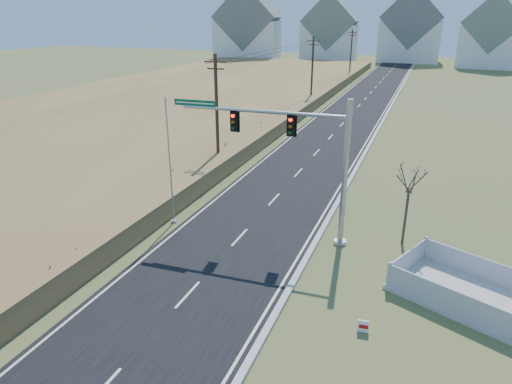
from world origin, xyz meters
name	(u,v)px	position (x,y,z in m)	size (l,w,h in m)	color
ground	(208,274)	(0.00, 0.00, 0.00)	(260.00, 260.00, 0.00)	#4F5B2C
road	(363,101)	(0.00, 50.00, 0.03)	(8.00, 180.00, 0.06)	black
curb	(393,102)	(4.15, 50.00, 0.09)	(0.30, 180.00, 0.18)	#B2AFA8
reed_marsh	(182,98)	(-24.00, 40.00, 0.65)	(38.00, 110.00, 1.30)	olive
utility_pole_near	(217,111)	(-6.50, 15.00, 4.68)	(1.80, 0.26, 9.00)	#422D1E
utility_pole_mid	(312,70)	(-6.50, 45.00, 4.68)	(1.80, 0.26, 9.00)	#422D1E
utility_pole_far	(351,53)	(-6.50, 75.00, 4.68)	(1.80, 0.26, 9.00)	#422D1E
condo_nw	(248,30)	(-38.00, 100.00, 7.70)	(17.69, 13.38, 19.05)	white
condo_nnw	(330,33)	(-18.00, 108.00, 6.94)	(14.93, 11.17, 17.03)	white
condo_n	(411,31)	(2.00, 112.00, 7.61)	(15.27, 10.20, 18.54)	white
condo_ne	(491,37)	(20.00, 104.00, 6.84)	(14.12, 10.51, 16.52)	white
traffic_signal_mast	(309,157)	(3.49, 5.27, 4.80)	(9.96, 0.78, 7.93)	#9EA0A5
fence_enclosure	(462,291)	(11.47, 2.31, 0.26)	(6.73, 5.83, 1.28)	#B7B5AD
open_sign	(363,326)	(7.74, -1.76, 0.29)	(0.45, 0.10, 0.55)	white
flagpole	(171,175)	(-4.53, 4.52, 3.02)	(0.34, 0.34, 7.58)	#B7B5AD
bare_tree	(411,178)	(8.61, 6.54, 3.85)	(1.80, 1.80, 4.77)	#4C3F33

